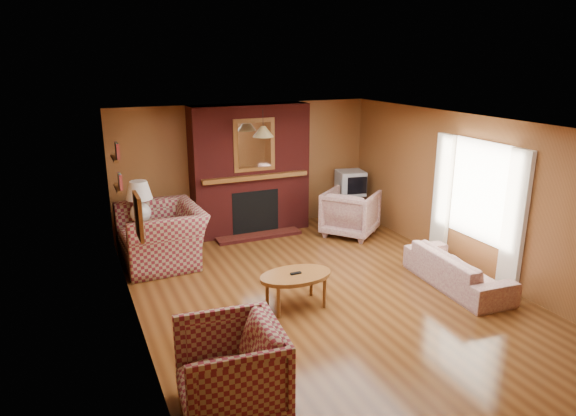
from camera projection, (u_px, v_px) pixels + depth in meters
name	position (u px, v px, depth m)	size (l,w,h in m)	color
floor	(324.00, 294.00, 7.24)	(6.50, 6.50, 0.00)	#47250F
ceiling	(328.00, 123.00, 6.56)	(6.50, 6.50, 0.00)	white
wall_back	(246.00, 167.00, 9.75)	(6.50, 6.50, 0.00)	brown
wall_front	(518.00, 324.00, 4.05)	(6.50, 6.50, 0.00)	brown
wall_left	(134.00, 239.00, 5.93)	(6.50, 6.50, 0.00)	brown
wall_right	(470.00, 194.00, 7.86)	(6.50, 6.50, 0.00)	brown
fireplace	(250.00, 171.00, 9.52)	(2.20, 0.82, 2.40)	#4D1310
window_right	(476.00, 202.00, 7.69)	(0.10, 1.85, 2.00)	beige
bookshelf	(117.00, 167.00, 7.49)	(0.09, 0.55, 0.71)	brown
botanical_print	(139.00, 217.00, 5.58)	(0.05, 0.40, 0.50)	brown
pendant_light	(263.00, 132.00, 8.69)	(0.36, 0.36, 0.48)	black
plaid_loveseat	(161.00, 235.00, 8.24)	(1.42, 1.24, 0.92)	maroon
plaid_armchair	(230.00, 370.00, 4.75)	(0.94, 0.96, 0.88)	maroon
floral_sofa	(457.00, 269.00, 7.44)	(1.78, 0.69, 0.52)	beige
floral_armchair	(350.00, 213.00, 9.56)	(0.90, 0.93, 0.85)	beige
coffee_table	(296.00, 278.00, 6.78)	(0.99, 0.61, 0.49)	brown
side_table	(143.00, 240.00, 8.49)	(0.46, 0.46, 0.61)	brown
table_lamp	(140.00, 200.00, 8.29)	(0.42, 0.42, 0.70)	silver
tv_stand	(350.00, 207.00, 10.41)	(0.51, 0.47, 0.56)	black
crt_tv	(351.00, 183.00, 10.26)	(0.60, 0.60, 0.48)	#A3A6AB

